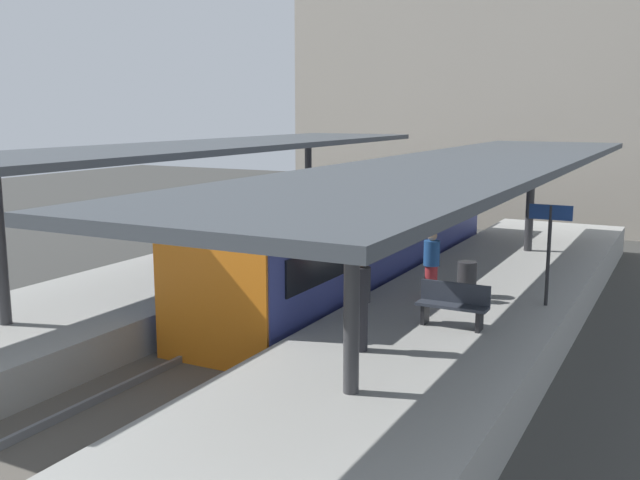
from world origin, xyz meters
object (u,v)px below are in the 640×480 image
litter_bin (467,279)px  passenger_mid_platform (178,226)px  passenger_far_end (431,264)px  commuter_train (361,237)px  platform_bench (453,303)px  platform_sign (550,232)px  passenger_near_bench (360,301)px

litter_bin → passenger_mid_platform: size_ratio=0.49×
passenger_mid_platform → passenger_far_end: (8.35, -1.54, -0.03)m
commuter_train → platform_bench: 6.26m
platform_sign → passenger_near_bench: bearing=-117.0°
passenger_far_end → platform_sign: bearing=16.5°
platform_bench → passenger_far_end: (-1.06, 1.75, 0.34)m
passenger_mid_platform → passenger_near_bench: bearing=-33.0°
commuter_train → platform_sign: 5.98m
platform_bench → passenger_mid_platform: 9.98m
commuter_train → platform_sign: (5.47, -2.24, 0.90)m
litter_bin → passenger_near_bench: bearing=-97.3°
litter_bin → passenger_mid_platform: bearing=174.6°
platform_sign → litter_bin: size_ratio=2.76×
platform_bench → platform_sign: bearing=61.5°
platform_sign → commuter_train: bearing=157.7°
litter_bin → platform_sign: bearing=0.7°
platform_bench → platform_sign: 3.02m
commuter_train → litter_bin: (3.70, -2.26, -0.33)m
litter_bin → commuter_train: bearing=148.6°
commuter_train → passenger_mid_platform: 5.46m
platform_bench → passenger_near_bench: 2.43m
commuter_train → platform_sign: commuter_train is taller
platform_sign → platform_bench: bearing=-118.5°
platform_bench → passenger_mid_platform: (-9.41, 3.29, 0.38)m
platform_sign → passenger_mid_platform: (-10.74, 0.83, -0.78)m
commuter_train → litter_bin: size_ratio=17.74×
passenger_far_end → passenger_near_bench: bearing=-89.5°
litter_bin → platform_bench: bearing=-79.8°
platform_sign → litter_bin: (-1.77, -0.02, -1.22)m
platform_bench → passenger_far_end: passenger_far_end is taller
passenger_near_bench → passenger_mid_platform: 10.00m
passenger_near_bench → passenger_far_end: size_ratio=1.10×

